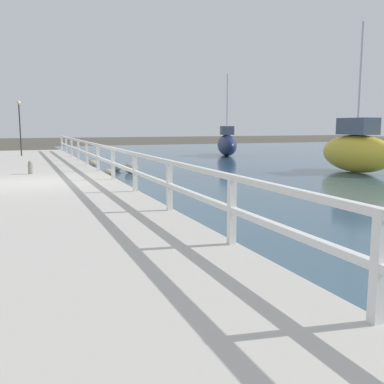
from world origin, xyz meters
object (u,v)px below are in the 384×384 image
object	(u,v)px
dock_lamp	(20,120)
sailboat_navy	(227,144)
sailboat_yellow	(356,150)
mooring_bollard	(30,167)

from	to	relation	value
dock_lamp	sailboat_navy	world-z (taller)	sailboat_navy
sailboat_yellow	mooring_bollard	bearing A→B (deg)	174.63
sailboat_yellow	sailboat_navy	bearing A→B (deg)	92.38
mooring_bollard	dock_lamp	world-z (taller)	dock_lamp
dock_lamp	sailboat_navy	bearing A→B (deg)	0.94
sailboat_yellow	sailboat_navy	xyz separation A→B (m)	(-0.50, 11.33, -0.17)
mooring_bollard	sailboat_navy	distance (m)	15.92
mooring_bollard	sailboat_yellow	world-z (taller)	sailboat_yellow
dock_lamp	sailboat_yellow	xyz separation A→B (m)	(12.92, -11.13, -1.31)
mooring_bollard	sailboat_yellow	bearing A→B (deg)	-5.24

